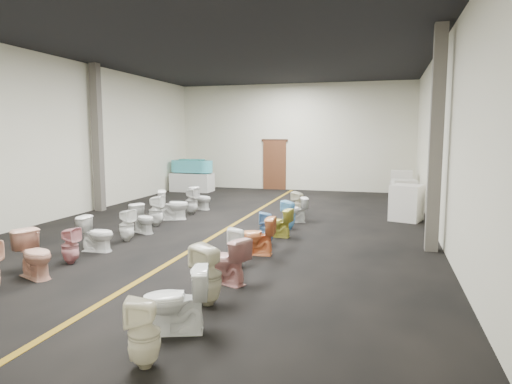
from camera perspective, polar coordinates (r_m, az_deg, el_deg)
floor at (r=12.10m, az=-2.74°, el=-4.07°), size 16.00×16.00×0.00m
ceiling at (r=12.06m, az=-2.88°, el=17.40°), size 16.00×16.00×0.00m
wall_back at (r=19.62m, az=4.68°, el=6.84°), size 10.00×0.00×10.00m
wall_left at (r=14.27m, az=-22.34°, el=6.21°), size 0.00×16.00×16.00m
wall_right at (r=11.32m, az=22.09°, el=6.11°), size 0.00×16.00×16.00m
aisle_stripe at (r=12.10m, az=-2.74°, el=-4.05°), size 0.12×15.60×0.01m
back_door at (r=19.78m, az=2.33°, el=3.38°), size 1.00×0.10×2.10m
door_frame at (r=19.74m, az=2.35°, el=6.48°), size 1.15×0.08×0.10m
column_left at (r=14.93m, az=-19.20°, el=6.37°), size 0.25×0.25×4.50m
column_right at (r=9.81m, az=21.59°, el=6.04°), size 0.25×0.25×4.50m
display_table at (r=19.26m, az=-7.99°, el=1.21°), size 1.72×0.88×0.76m
bathtub at (r=19.21m, az=-8.03°, el=3.26°), size 1.85×0.77×0.55m
appliance_crate_a at (r=13.23m, az=18.30°, el=-1.29°), size 0.98×0.98×0.99m
appliance_crate_b at (r=14.89m, az=18.02°, el=-0.40°), size 0.78×0.78×0.97m
appliance_crate_c at (r=15.88m, az=17.87°, el=-0.21°), size 0.89×0.89×0.82m
appliance_crate_d at (r=17.43m, az=17.71°, el=0.82°), size 0.78×0.78×1.06m
toilet_left_2 at (r=8.44m, az=-25.94°, el=-7.02°), size 0.88×0.70×0.79m
toilet_left_3 at (r=9.06m, az=-22.22°, el=-6.23°), size 0.33×0.32×0.68m
toilet_left_4 at (r=9.84m, az=-19.28°, el=-4.95°), size 0.72×0.43×0.72m
toilet_left_5 at (r=10.57m, az=-15.86°, el=-4.01°), size 0.41×0.40×0.72m
toilet_left_6 at (r=11.34m, az=-13.91°, el=-3.27°), size 0.78×0.63×0.69m
toilet_left_7 at (r=12.10m, az=-12.39°, el=-2.30°), size 0.41×0.40×0.80m
toilet_left_8 at (r=12.92m, az=-10.28°, el=-1.58°), size 0.93×0.75×0.83m
toilet_left_9 at (r=13.69m, az=-8.05°, el=-1.13°), size 0.42×0.41×0.79m
toilet_left_10 at (r=14.55m, az=-6.89°, el=-0.78°), size 0.77×0.55×0.71m
toilet_right_0 at (r=4.95m, az=-13.82°, el=-16.76°), size 0.43×0.42×0.74m
toilet_right_1 at (r=5.65m, az=-10.06°, el=-13.21°), size 0.89×0.68×0.80m
toilet_right_2 at (r=6.44m, az=-6.06°, el=-10.29°), size 0.49×0.48×0.86m
toilet_right_3 at (r=7.33m, az=-3.68°, el=-8.52°), size 0.85×0.68×0.76m
toilet_right_4 at (r=8.18m, az=-2.33°, el=-6.95°), size 0.39×0.38×0.73m
toilet_right_5 at (r=9.03m, az=0.03°, el=-5.49°), size 0.77×0.47×0.76m
toilet_right_6 at (r=9.89m, az=1.33°, el=-4.50°), size 0.40×0.39×0.71m
toilet_right_7 at (r=10.59m, az=2.77°, el=-3.85°), size 0.71×0.48×0.67m
toilet_right_8 at (r=11.46m, az=4.14°, el=-2.86°), size 0.42×0.42×0.73m
toilet_right_9 at (r=12.35m, az=4.88°, el=-2.25°), size 0.77×0.61×0.68m
toilet_right_10 at (r=13.25m, az=5.29°, el=-1.51°), size 0.44×0.43×0.73m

